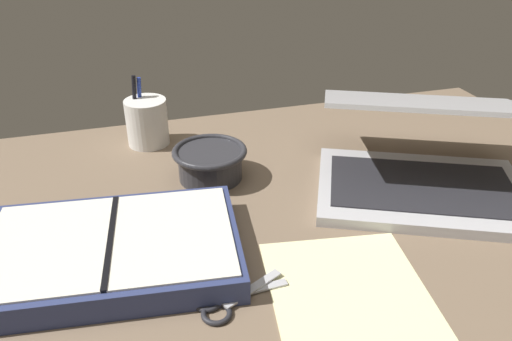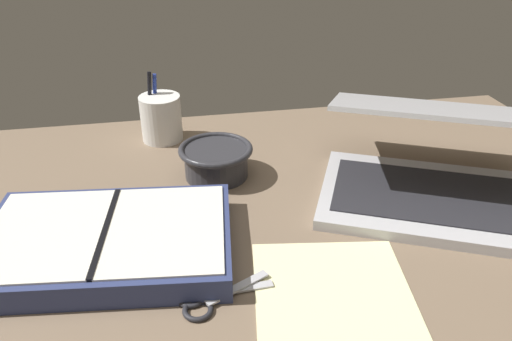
# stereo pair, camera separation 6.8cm
# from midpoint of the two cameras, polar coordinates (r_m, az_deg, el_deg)

# --- Properties ---
(desk_top) EXTENTS (1.40, 1.00, 0.02)m
(desk_top) POSITION_cam_midpoint_polar(r_m,az_deg,el_deg) (0.75, 2.58, -9.18)
(desk_top) COLOR #75604C
(desk_top) RESTS_ON ground
(laptop) EXTENTS (0.45, 0.44, 0.17)m
(laptop) POSITION_cam_midpoint_polar(r_m,az_deg,el_deg) (0.89, 21.44, 0.30)
(laptop) COLOR #B7B7BC
(laptop) RESTS_ON desk_top
(bowl) EXTENTS (0.13, 0.13, 0.06)m
(bowl) POSITION_cam_midpoint_polar(r_m,az_deg,el_deg) (0.90, -2.43, 1.19)
(bowl) COLOR #2D2D33
(bowl) RESTS_ON desk_top
(pen_cup) EXTENTS (0.08, 0.08, 0.14)m
(pen_cup) POSITION_cam_midpoint_polar(r_m,az_deg,el_deg) (1.05, -8.98, 5.94)
(pen_cup) COLOR white
(pen_cup) RESTS_ON desk_top
(planner) EXTENTS (0.37, 0.27, 0.04)m
(planner) POSITION_cam_midpoint_polar(r_m,az_deg,el_deg) (0.74, -14.10, -7.89)
(planner) COLOR navy
(planner) RESTS_ON desk_top
(scissors) EXTENTS (0.13, 0.07, 0.01)m
(scissors) POSITION_cam_midpoint_polar(r_m,az_deg,el_deg) (0.65, -2.75, -14.65)
(scissors) COLOR #B7B7BC
(scissors) RESTS_ON desk_top
(paper_sheet_front) EXTENTS (0.24, 0.32, 0.00)m
(paper_sheet_front) POSITION_cam_midpoint_polar(r_m,az_deg,el_deg) (0.65, 12.62, -16.19)
(paper_sheet_front) COLOR #F4EFB2
(paper_sheet_front) RESTS_ON desk_top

